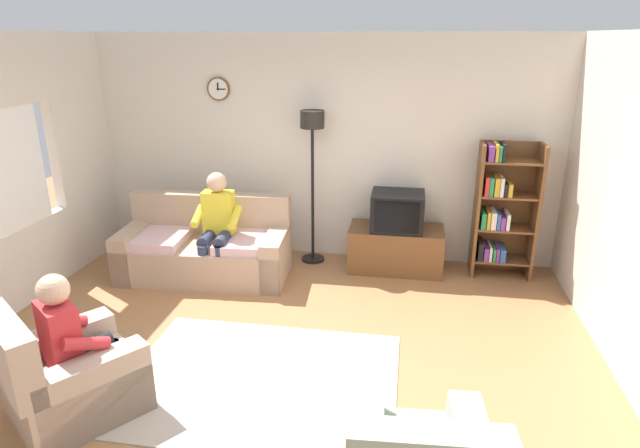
% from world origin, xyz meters
% --- Properties ---
extents(ground_plane, '(12.00, 12.00, 0.00)m').
position_xyz_m(ground_plane, '(0.00, 0.00, 0.00)').
color(ground_plane, '#9E6B42').
extents(back_wall_assembly, '(6.20, 0.17, 2.70)m').
position_xyz_m(back_wall_assembly, '(-0.00, 2.66, 1.35)').
color(back_wall_assembly, silver).
rests_on(back_wall_assembly, ground_plane).
extents(couch, '(1.95, 0.99, 0.90)m').
position_xyz_m(couch, '(-1.24, 1.73, 0.31)').
color(couch, tan).
rests_on(couch, ground_plane).
extents(tv_stand, '(1.10, 0.56, 0.52)m').
position_xyz_m(tv_stand, '(0.94, 2.25, 0.26)').
color(tv_stand, brown).
rests_on(tv_stand, ground_plane).
extents(tv, '(0.60, 0.49, 0.44)m').
position_xyz_m(tv, '(0.94, 2.23, 0.74)').
color(tv, black).
rests_on(tv, tv_stand).
extents(bookshelf, '(0.68, 0.36, 1.56)m').
position_xyz_m(bookshelf, '(2.10, 2.32, 0.79)').
color(bookshelf, brown).
rests_on(bookshelf, ground_plane).
extents(floor_lamp, '(0.28, 0.28, 1.85)m').
position_xyz_m(floor_lamp, '(-0.08, 2.35, 1.45)').
color(floor_lamp, black).
rests_on(floor_lamp, ground_plane).
extents(armchair_near_window, '(1.17, 1.18, 0.90)m').
position_xyz_m(armchair_near_window, '(-1.33, -0.77, 0.29)').
color(armchair_near_window, tan).
rests_on(armchair_near_window, ground_plane).
extents(area_rug, '(2.20, 1.70, 0.01)m').
position_xyz_m(area_rug, '(-0.06, -0.17, 0.01)').
color(area_rug, '#AD9E8E').
rests_on(area_rug, ground_plane).
extents(person_on_couch, '(0.53, 0.55, 1.24)m').
position_xyz_m(person_on_couch, '(-1.04, 1.62, 0.70)').
color(person_on_couch, yellow).
rests_on(person_on_couch, ground_plane).
extents(person_in_left_armchair, '(0.62, 0.64, 1.12)m').
position_xyz_m(person_in_left_armchair, '(-1.28, -0.69, 0.60)').
color(person_in_left_armchair, red).
rests_on(person_in_left_armchair, ground_plane).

